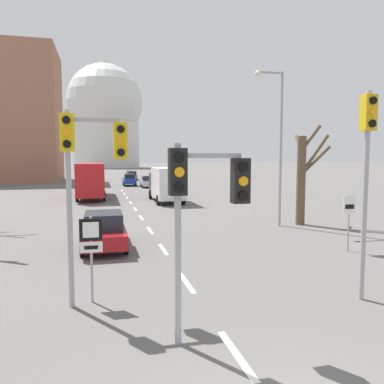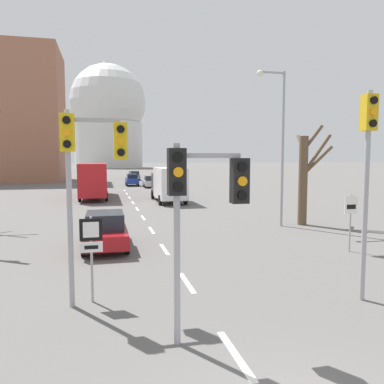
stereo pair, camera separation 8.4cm
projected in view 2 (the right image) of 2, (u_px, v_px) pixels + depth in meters
lane_stripe_0 at (235, 354)px, 7.47m from camera, size 0.16×2.00×0.01m
lane_stripe_1 at (187, 282)px, 11.83m from camera, size 0.16×2.00×0.01m
lane_stripe_2 at (164, 249)px, 16.20m from camera, size 0.16×2.00×0.01m
lane_stripe_3 at (152, 230)px, 20.56m from camera, size 0.16×2.00×0.01m
lane_stripe_4 at (143, 218)px, 24.92m from camera, size 0.16×2.00×0.01m
lane_stripe_5 at (137, 209)px, 29.28m from camera, size 0.16×2.00×0.01m
lane_stripe_6 at (133, 203)px, 33.65m from camera, size 0.16×2.00×0.01m
lane_stripe_7 at (130, 198)px, 38.01m from camera, size 0.16×2.00×0.01m
lane_stripe_8 at (127, 194)px, 42.37m from camera, size 0.16×2.00×0.01m
lane_stripe_9 at (125, 190)px, 46.74m from camera, size 0.16×2.00×0.01m
traffic_signal_near_left at (87, 159)px, 9.68m from camera, size 1.69×0.34×5.15m
traffic_signal_near_right at (367, 157)px, 10.04m from camera, size 0.36×0.34×5.71m
traffic_signal_centre_tall at (200, 194)px, 7.75m from camera, size 1.72×0.34×4.22m
route_sign_post at (91, 244)px, 10.08m from camera, size 0.60×0.08×2.36m
speed_limit_sign at (351, 213)px, 15.68m from camera, size 0.60×0.08×2.43m
street_lamp_right at (278, 134)px, 21.36m from camera, size 1.73×0.36×8.84m
sedan_near_left at (90, 180)px, 54.61m from camera, size 1.90×4.40×1.61m
sedan_near_right at (133, 174)px, 77.26m from camera, size 1.76×4.28×1.48m
sedan_mid_centre at (150, 182)px, 51.62m from camera, size 1.89×3.83×1.62m
sedan_far_left at (105, 230)px, 16.38m from camera, size 1.91×4.38×1.60m
sedan_far_right at (135, 176)px, 69.56m from camera, size 1.86×3.97×1.68m
sedan_distant_centre at (132, 180)px, 55.04m from camera, size 1.81×4.56×1.73m
city_bus at (94, 178)px, 37.61m from camera, size 2.66×10.80×3.48m
delivery_truck at (168, 183)px, 34.01m from camera, size 2.44×7.20×3.14m
bare_tree_right_near at (305, 176)px, 22.09m from camera, size 1.91×2.41×5.90m
capitol_dome at (108, 116)px, 169.90m from camera, size 33.87×33.87×47.84m
apartment_block_left at (8, 116)px, 64.68m from camera, size 18.00×14.00×22.83m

